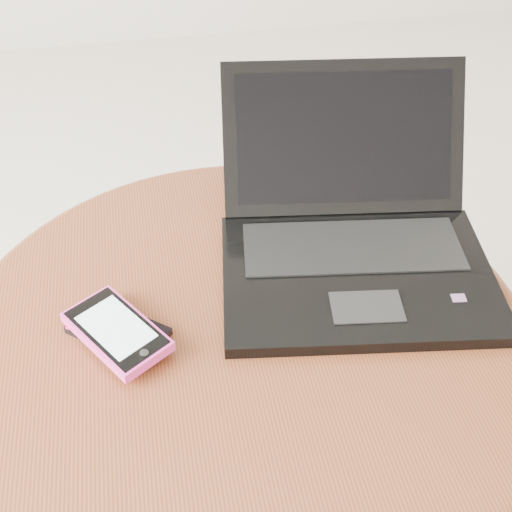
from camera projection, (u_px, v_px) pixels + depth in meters
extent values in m
cylinder|color=#542A13|center=(244.00, 454.00, 0.91)|extent=(0.11, 0.11, 0.46)
cylinder|color=#622B14|center=(242.00, 337.00, 0.75)|extent=(0.63, 0.63, 0.03)
torus|color=#622B14|center=(242.00, 337.00, 0.75)|extent=(0.67, 0.67, 0.03)
cube|color=black|center=(357.00, 277.00, 0.79)|extent=(0.35, 0.27, 0.02)
cube|color=black|center=(352.00, 246.00, 0.81)|extent=(0.28, 0.13, 0.00)
cube|color=black|center=(367.00, 307.00, 0.74)|extent=(0.09, 0.06, 0.00)
cube|color=red|center=(459.00, 298.00, 0.75)|extent=(0.02, 0.01, 0.00)
cube|color=black|center=(344.00, 138.00, 0.85)|extent=(0.33, 0.15, 0.17)
cube|color=black|center=(344.00, 138.00, 0.84)|extent=(0.29, 0.13, 0.14)
cube|color=black|center=(118.00, 331.00, 0.73)|extent=(0.12, 0.11, 0.01)
cube|color=#C52758|center=(83.00, 313.00, 0.74)|extent=(0.04, 0.05, 0.00)
cube|color=#FB3EA8|center=(117.00, 332.00, 0.71)|extent=(0.12, 0.14, 0.01)
cube|color=black|center=(116.00, 327.00, 0.71)|extent=(0.11, 0.13, 0.00)
cube|color=silver|center=(116.00, 327.00, 0.71)|extent=(0.09, 0.10, 0.00)
cylinder|color=black|center=(144.00, 353.00, 0.68)|extent=(0.01, 0.01, 0.00)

